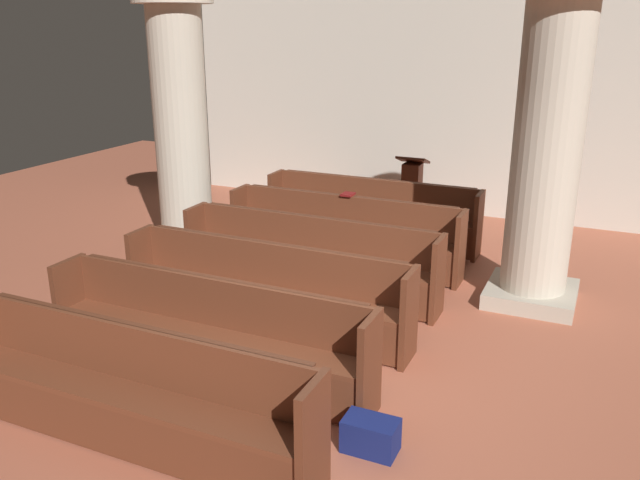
# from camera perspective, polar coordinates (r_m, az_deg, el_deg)

# --- Properties ---
(ground_plane) EXTENTS (19.20, 19.20, 0.00)m
(ground_plane) POSITION_cam_1_polar(r_m,az_deg,el_deg) (6.05, -0.84, -12.16)
(ground_plane) COLOR #AD5B42
(back_wall) EXTENTS (10.00, 0.16, 4.50)m
(back_wall) POSITION_cam_1_polar(r_m,az_deg,el_deg) (11.05, 13.00, 13.67)
(back_wall) COLOR beige
(back_wall) RESTS_ON ground
(pew_row_0) EXTENTS (3.15, 0.47, 0.92)m
(pew_row_0) POSITION_cam_1_polar(r_m,az_deg,el_deg) (9.52, 4.51, 2.61)
(pew_row_0) COLOR brown
(pew_row_0) RESTS_ON ground
(pew_row_1) EXTENTS (3.15, 0.46, 0.92)m
(pew_row_1) POSITION_cam_1_polar(r_m,az_deg,el_deg) (8.57, 2.07, 0.84)
(pew_row_1) COLOR brown
(pew_row_1) RESTS_ON ground
(pew_row_2) EXTENTS (3.15, 0.47, 0.92)m
(pew_row_2) POSITION_cam_1_polar(r_m,az_deg,el_deg) (7.64, -0.97, -1.36)
(pew_row_2) COLOR brown
(pew_row_2) RESTS_ON ground
(pew_row_3) EXTENTS (3.15, 0.46, 0.92)m
(pew_row_3) POSITION_cam_1_polar(r_m,az_deg,el_deg) (6.76, -4.83, -4.14)
(pew_row_3) COLOR brown
(pew_row_3) RESTS_ON ground
(pew_row_4) EXTENTS (3.15, 0.46, 0.92)m
(pew_row_4) POSITION_cam_1_polar(r_m,az_deg,el_deg) (5.94, -9.84, -7.69)
(pew_row_4) COLOR brown
(pew_row_4) RESTS_ON ground
(pew_row_5) EXTENTS (3.15, 0.47, 0.92)m
(pew_row_5) POSITION_cam_1_polar(r_m,az_deg,el_deg) (5.20, -16.49, -12.22)
(pew_row_5) COLOR brown
(pew_row_5) RESTS_ON ground
(pillar_aisle_side) EXTENTS (1.06, 1.06, 3.62)m
(pillar_aisle_side) POSITION_cam_1_polar(r_m,az_deg,el_deg) (7.50, 19.26, 8.21)
(pillar_aisle_side) COLOR #B6AD9A
(pillar_aisle_side) RESTS_ON ground
(pillar_far_side) EXTENTS (1.06, 1.06, 3.62)m
(pillar_far_side) POSITION_cam_1_polar(r_m,az_deg,el_deg) (9.30, -12.11, 10.62)
(pillar_far_side) COLOR #B6AD9A
(pillar_far_side) RESTS_ON ground
(lectern) EXTENTS (0.48, 0.45, 1.08)m
(lectern) POSITION_cam_1_polar(r_m,az_deg,el_deg) (10.67, 7.97, 4.00)
(lectern) COLOR #492215
(lectern) RESTS_ON ground
(hymn_book) EXTENTS (0.15, 0.19, 0.03)m
(hymn_book) POSITION_cam_1_polar(r_m,az_deg,el_deg) (8.62, 2.44, 4.00)
(hymn_book) COLOR maroon
(hymn_book) RESTS_ON pew_row_1
(kneeler_box_navy) EXTENTS (0.41, 0.25, 0.26)m
(kneeler_box_navy) POSITION_cam_1_polar(r_m,az_deg,el_deg) (5.14, 4.43, -16.62)
(kneeler_box_navy) COLOR navy
(kneeler_box_navy) RESTS_ON ground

